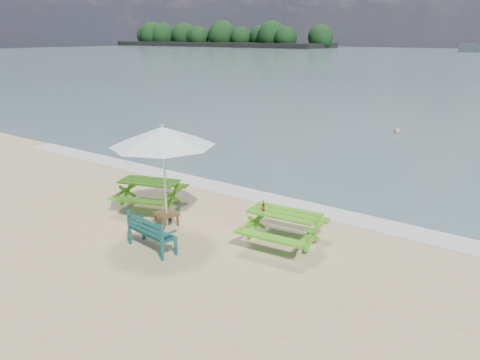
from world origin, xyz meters
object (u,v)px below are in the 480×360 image
Objects in this scene: swimmer at (395,144)px; beer_bottle at (263,207)px; park_bench at (153,239)px; picnic_table_left at (150,194)px; picnic_table_right at (284,228)px; patio_umbrella at (163,136)px; side_table at (167,219)px.

beer_bottle is at bearing -83.60° from swimmer.
park_bench is 15.63m from swimmer.
swimmer is (0.16, 15.61, -0.78)m from park_bench.
picnic_table_left is 13.99m from swimmer.
picnic_table_right is 0.66m from beer_bottle.
patio_umbrella is at bearing -166.37° from beer_bottle.
park_bench is 1.36m from side_table.
picnic_table_right is 1.46× the size of park_bench.
beer_bottle reaches higher than park_bench.
picnic_table_left is 0.69× the size of patio_umbrella.
picnic_table_right is 2.96m from side_table.
patio_umbrella is at bearing 180.00° from side_table.
beer_bottle is (2.43, 0.59, -1.39)m from patio_umbrella.
picnic_table_left reaches higher than swimmer.
patio_umbrella is at bearing -93.46° from swimmer.
patio_umbrella reaches higher than picnic_table_left.
side_table is at bearing 121.84° from park_bench.
side_table is 14.50m from swimmer.
park_bench is at bearing -58.16° from patio_umbrella.
picnic_table_left is 2.35m from patio_umbrella.
park_bench is (1.99, -1.82, -0.12)m from picnic_table_left.
side_table is (-2.85, -0.78, -0.19)m from picnic_table_right.
swimmer is at bearing 89.43° from park_bench.
picnic_table_left is 3.73m from beer_bottle.
patio_umbrella is 2.86m from beer_bottle.
picnic_table_right is 1.21× the size of swimmer.
swimmer is at bearing 98.22° from picnic_table_right.
beer_bottle reaches higher than picnic_table_right.
picnic_table_left is at bearing 152.62° from patio_umbrella.
patio_umbrella is (1.27, -0.66, 1.86)m from picnic_table_left.
picnic_table_left is 3.45× the size of side_table.
swimmer is at bearing 96.40° from beer_bottle.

